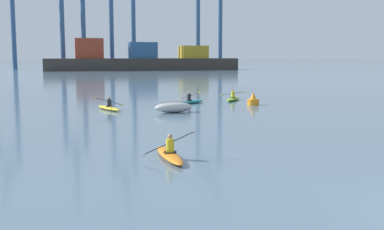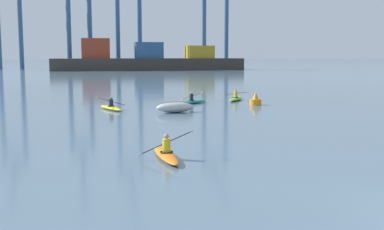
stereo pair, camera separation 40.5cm
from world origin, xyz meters
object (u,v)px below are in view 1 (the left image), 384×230
object	(u,v)px
gantry_crane_west	(1,1)
kayak_orange	(170,154)
capsized_dinghy	(174,107)
kayak_yellow	(109,107)
channel_buoy	(253,100)
gantry_crane_west_mid	(72,7)
container_barge	(141,60)
kayak_teal	(190,101)
kayak_lime	(233,99)

from	to	relation	value
gantry_crane_west	kayak_orange	distance (m)	122.25
capsized_dinghy	kayak_yellow	xyz separation A→B (m)	(-4.13, 2.60, -0.18)
capsized_dinghy	channel_buoy	distance (m)	7.75
gantry_crane_west_mid	kayak_yellow	bearing A→B (deg)	-88.98
gantry_crane_west_mid	kayak_yellow	size ratio (longest dim) A/B	9.77
container_barge	kayak_teal	size ratio (longest dim) A/B	15.73
gantry_crane_west	capsized_dinghy	xyz separation A→B (m)	(23.90, -105.07, -17.44)
channel_buoy	kayak_teal	xyz separation A→B (m)	(-4.53, 2.20, -0.19)
channel_buoy	kayak_orange	distance (m)	20.17
channel_buoy	kayak_lime	size ratio (longest dim) A/B	0.32
capsized_dinghy	kayak_orange	xyz separation A→B (m)	(-3.17, -14.11, -0.18)
container_barge	kayak_yellow	xyz separation A→B (m)	(-14.77, -87.47, -2.34)
kayak_lime	container_barge	bearing A→B (deg)	87.26
capsized_dinghy	kayak_lime	bearing A→B (deg)	46.60
container_barge	gantry_crane_west_mid	xyz separation A→B (m)	(-16.43, 5.73, 13.47)
kayak_lime	kayak_orange	xyz separation A→B (m)	(-9.85, -21.17, -0.00)
container_barge	gantry_crane_west_mid	bearing A→B (deg)	160.78
kayak_lime	capsized_dinghy	bearing A→B (deg)	-133.40
gantry_crane_west	kayak_lime	xyz separation A→B (m)	(30.58, -98.01, -17.62)
gantry_crane_west	kayak_orange	xyz separation A→B (m)	(20.73, -119.18, -17.62)
kayak_teal	kayak_orange	world-z (taller)	kayak_orange
channel_buoy	kayak_yellow	distance (m)	11.16
gantry_crane_west	kayak_yellow	xyz separation A→B (m)	(19.77, -102.47, -17.62)
kayak_yellow	gantry_crane_west	bearing A→B (deg)	100.92
kayak_teal	kayak_orange	distance (m)	20.40
kayak_lime	kayak_orange	distance (m)	23.35
kayak_lime	channel_buoy	bearing A→B (deg)	-84.96
kayak_lime	gantry_crane_west_mid	bearing A→B (deg)	97.99
kayak_teal	kayak_lime	size ratio (longest dim) A/B	0.97
channel_buoy	capsized_dinghy	bearing A→B (deg)	-154.82
kayak_lime	kayak_orange	bearing A→B (deg)	-114.95
container_barge	kayak_orange	world-z (taller)	container_barge
gantry_crane_west	kayak_yellow	bearing A→B (deg)	-79.08
kayak_orange	capsized_dinghy	bearing A→B (deg)	77.34
channel_buoy	kayak_teal	world-z (taller)	kayak_teal
gantry_crane_west_mid	kayak_orange	world-z (taller)	gantry_crane_west_mid
channel_buoy	kayak_yellow	xyz separation A→B (m)	(-11.14, -0.69, -0.19)
container_barge	kayak_yellow	size ratio (longest dim) A/B	14.16
kayak_yellow	kayak_lime	xyz separation A→B (m)	(10.81, 4.46, 0.00)
gantry_crane_west_mid	capsized_dinghy	world-z (taller)	gantry_crane_west_mid
gantry_crane_west	kayak_teal	bearing A→B (deg)	-75.16
container_barge	kayak_yellow	distance (m)	88.74
gantry_crane_west	capsized_dinghy	bearing A→B (deg)	-77.18
kayak_orange	gantry_crane_west	bearing A→B (deg)	99.87
kayak_teal	kayak_yellow	world-z (taller)	kayak_teal
gantry_crane_west	channel_buoy	xyz separation A→B (m)	(30.91, -101.77, -17.43)
gantry_crane_west_mid	kayak_orange	xyz separation A→B (m)	(2.61, -109.91, -15.81)
kayak_teal	capsized_dinghy	bearing A→B (deg)	-114.29
container_barge	kayak_lime	distance (m)	83.14
container_barge	channel_buoy	size ratio (longest dim) A/B	48.21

